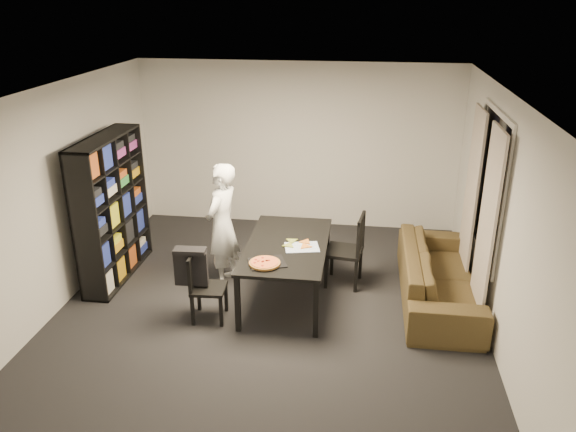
# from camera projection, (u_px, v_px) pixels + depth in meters

# --- Properties ---
(room) EXTENTS (5.01, 5.51, 2.61)m
(room) POSITION_uv_depth(u_px,v_px,m) (268.00, 208.00, 6.28)
(room) COLOR black
(room) RESTS_ON ground
(window_pane) EXTENTS (0.02, 1.40, 1.60)m
(window_pane) POSITION_uv_depth(u_px,v_px,m) (490.00, 184.00, 6.44)
(window_pane) COLOR black
(window_pane) RESTS_ON room
(window_frame) EXTENTS (0.03, 1.52, 1.72)m
(window_frame) POSITION_uv_depth(u_px,v_px,m) (489.00, 184.00, 6.44)
(window_frame) COLOR white
(window_frame) RESTS_ON room
(curtain_left) EXTENTS (0.03, 0.70, 2.25)m
(curtain_left) POSITION_uv_depth(u_px,v_px,m) (486.00, 230.00, 6.10)
(curtain_left) COLOR #BBAD9F
(curtain_left) RESTS_ON room
(curtain_right) EXTENTS (0.03, 0.70, 2.25)m
(curtain_right) POSITION_uv_depth(u_px,v_px,m) (471.00, 197.00, 7.06)
(curtain_right) COLOR #BBAD9F
(curtain_right) RESTS_ON room
(bookshelf) EXTENTS (0.35, 1.50, 1.90)m
(bookshelf) POSITION_uv_depth(u_px,v_px,m) (112.00, 209.00, 7.24)
(bookshelf) COLOR black
(bookshelf) RESTS_ON room
(dining_table) EXTENTS (0.97, 1.74, 0.73)m
(dining_table) POSITION_uv_depth(u_px,v_px,m) (287.00, 249.00, 6.79)
(dining_table) COLOR black
(dining_table) RESTS_ON room
(chair_left) EXTENTS (0.41, 0.41, 0.82)m
(chair_left) POSITION_uv_depth(u_px,v_px,m) (202.00, 282.00, 6.41)
(chair_left) COLOR black
(chair_left) RESTS_ON room
(chair_right) EXTENTS (0.50, 0.50, 0.96)m
(chair_right) POSITION_uv_depth(u_px,v_px,m) (352.00, 246.00, 7.14)
(chair_right) COLOR black
(chair_right) RESTS_ON room
(draped_jacket) EXTENTS (0.39, 0.18, 0.45)m
(draped_jacket) POSITION_uv_depth(u_px,v_px,m) (191.00, 265.00, 6.34)
(draped_jacket) COLOR black
(draped_jacket) RESTS_ON chair_left
(person) EXTENTS (0.53, 0.67, 1.62)m
(person) POSITION_uv_depth(u_px,v_px,m) (222.00, 225.00, 7.09)
(person) COLOR white
(person) RESTS_ON room
(baking_tray) EXTENTS (0.49, 0.44, 0.01)m
(baking_tray) POSITION_uv_depth(u_px,v_px,m) (267.00, 263.00, 6.29)
(baking_tray) COLOR black
(baking_tray) RESTS_ON dining_table
(pepperoni_pizza) EXTENTS (0.35, 0.35, 0.03)m
(pepperoni_pizza) POSITION_uv_depth(u_px,v_px,m) (265.00, 263.00, 6.24)
(pepperoni_pizza) COLOR #96632B
(pepperoni_pizza) RESTS_ON dining_table
(kitchen_towel) EXTENTS (0.46, 0.38, 0.01)m
(kitchen_towel) POSITION_uv_depth(u_px,v_px,m) (302.00, 247.00, 6.67)
(kitchen_towel) COLOR silver
(kitchen_towel) RESTS_ON dining_table
(pizza_slices) EXTENTS (0.45, 0.41, 0.01)m
(pizza_slices) POSITION_uv_depth(u_px,v_px,m) (298.00, 243.00, 6.75)
(pizza_slices) COLOR gold
(pizza_slices) RESTS_ON dining_table
(sofa) EXTENTS (0.87, 2.23, 0.65)m
(sofa) POSITION_uv_depth(u_px,v_px,m) (439.00, 276.00, 6.87)
(sofa) COLOR #3D2D18
(sofa) RESTS_ON room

